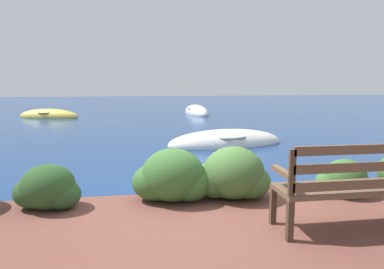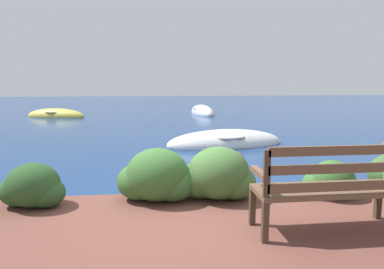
% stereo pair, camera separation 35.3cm
% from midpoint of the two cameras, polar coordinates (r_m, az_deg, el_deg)
% --- Properties ---
extents(ground_plane, '(80.00, 80.00, 0.00)m').
position_cam_midpoint_polar(ground_plane, '(4.93, -0.61, -11.91)').
color(ground_plane, navy).
extents(park_bench, '(1.52, 0.48, 0.93)m').
position_cam_midpoint_polar(park_bench, '(3.81, 22.62, -7.69)').
color(park_bench, '#433123').
rests_on(park_bench, patio_terrace).
extents(hedge_clump_left, '(0.81, 0.58, 0.55)m').
position_cam_midpoint_polar(hedge_clump_left, '(4.59, -25.03, -8.31)').
color(hedge_clump_left, '#284C23').
rests_on(hedge_clump_left, patio_terrace).
extents(hedge_clump_centre, '(1.01, 0.72, 0.68)m').
position_cam_midpoint_polar(hedge_clump_centre, '(4.44, -5.67, -7.26)').
color(hedge_clump_centre, '#38662D').
rests_on(hedge_clump_centre, patio_terrace).
extents(hedge_clump_right, '(1.01, 0.73, 0.69)m').
position_cam_midpoint_polar(hedge_clump_right, '(4.53, 4.50, -6.91)').
color(hedge_clump_right, '#426B33').
rests_on(hedge_clump_right, patio_terrace).
extents(hedge_clump_far_right, '(0.73, 0.53, 0.50)m').
position_cam_midpoint_polar(hedge_clump_far_right, '(5.00, 22.10, -7.02)').
color(hedge_clump_far_right, '#38662D').
rests_on(hedge_clump_far_right, patio_terrace).
extents(rowboat_nearest, '(3.47, 1.71, 0.78)m').
position_cam_midpoint_polar(rowboat_nearest, '(9.56, 4.60, -1.41)').
color(rowboat_nearest, silver).
rests_on(rowboat_nearest, ground_plane).
extents(rowboat_mid, '(3.25, 1.98, 0.78)m').
position_cam_midpoint_polar(rowboat_mid, '(18.51, -23.27, 2.79)').
color(rowboat_mid, '#DBC64C').
rests_on(rowboat_mid, ground_plane).
extents(rowboat_far, '(1.33, 3.34, 0.88)m').
position_cam_midpoint_polar(rowboat_far, '(19.02, 0.23, 3.66)').
color(rowboat_far, silver).
rests_on(rowboat_far, ground_plane).
extents(mooring_buoy, '(0.50, 0.50, 0.45)m').
position_cam_midpoint_polar(mooring_buoy, '(7.28, 6.38, -4.51)').
color(mooring_buoy, red).
rests_on(mooring_buoy, ground_plane).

